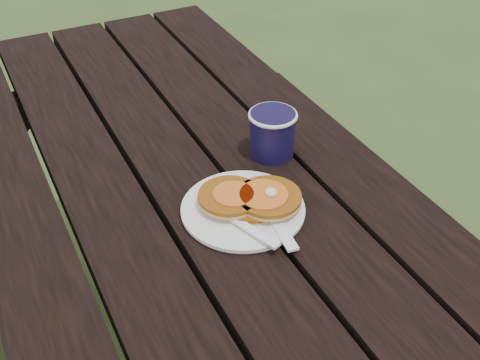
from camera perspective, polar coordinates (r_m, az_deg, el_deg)
name	(u,v)px	position (r m, az deg, el deg)	size (l,w,h in m)	color
picnic_table	(210,341)	(1.36, -2.89, -15.00)	(1.36, 1.80, 0.75)	black
plate	(243,210)	(1.06, 0.28, -2.85)	(0.21, 0.21, 0.01)	white
pancake_stack	(250,199)	(1.06, 0.98, -1.77)	(0.17, 0.15, 0.04)	#955210
knife	(273,216)	(1.04, 3.14, -3.45)	(0.02, 0.18, 0.01)	white
fork	(253,231)	(1.00, 1.22, -4.86)	(0.03, 0.16, 0.01)	white
coffee_cup	(272,131)	(1.19, 3.08, 4.65)	(0.10, 0.10, 0.09)	black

